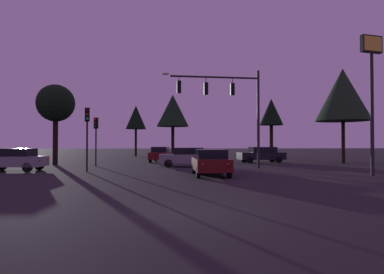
# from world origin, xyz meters

# --- Properties ---
(ground_plane) EXTENTS (168.00, 168.00, 0.00)m
(ground_plane) POSITION_xyz_m (0.00, 24.50, 0.00)
(ground_plane) COLOR black
(ground_plane) RESTS_ON ground
(traffic_signal_mast_arm) EXTENTS (7.35, 0.71, 7.36)m
(traffic_signal_mast_arm) POSITION_xyz_m (3.73, 15.05, 5.18)
(traffic_signal_mast_arm) COLOR #232326
(traffic_signal_mast_arm) RESTS_ON ground
(traffic_light_corner_left) EXTENTS (0.36, 0.38, 4.20)m
(traffic_light_corner_left) POSITION_xyz_m (-6.03, 12.80, 2.98)
(traffic_light_corner_left) COLOR #232326
(traffic_light_corner_left) RESTS_ON ground
(traffic_light_corner_right) EXTENTS (0.35, 0.38, 3.97)m
(traffic_light_corner_right) POSITION_xyz_m (-6.65, 18.14, 2.83)
(traffic_light_corner_right) COLOR #232326
(traffic_light_corner_right) RESTS_ON ground
(car_nearside_lane) EXTENTS (1.93, 4.09, 1.52)m
(car_nearside_lane) POSITION_xyz_m (1.72, 9.89, 0.79)
(car_nearside_lane) COLOR #4C0F0F
(car_nearside_lane) RESTS_ON ground
(car_crossing_left) EXTENTS (4.06, 2.10, 1.52)m
(car_crossing_left) POSITION_xyz_m (-11.02, 13.79, 0.79)
(car_crossing_left) COLOR gray
(car_crossing_left) RESTS_ON ground
(car_crossing_right) EXTENTS (4.38, 1.87, 1.52)m
(car_crossing_right) POSITION_xyz_m (0.74, 16.90, 0.79)
(car_crossing_right) COLOR gray
(car_crossing_right) RESTS_ON ground
(car_far_lane) EXTENTS (4.60, 2.21, 1.52)m
(car_far_lane) POSITION_xyz_m (8.18, 21.82, 0.80)
(car_far_lane) COLOR black
(car_far_lane) RESTS_ON ground
(car_parked_lot) EXTENTS (2.30, 4.82, 1.52)m
(car_parked_lot) POSITION_xyz_m (-1.52, 23.82, 0.80)
(car_parked_lot) COLOR #4C0F0F
(car_parked_lot) RESTS_ON ground
(store_sign_illuminated) EXTENTS (1.42, 0.55, 8.12)m
(store_sign_illuminated) POSITION_xyz_m (11.02, 9.10, 5.86)
(store_sign_illuminated) COLOR #232326
(store_sign_illuminated) RESTS_ON ground
(tree_behind_sign) EXTENTS (3.22, 3.22, 6.95)m
(tree_behind_sign) POSITION_xyz_m (-10.48, 19.94, 5.27)
(tree_behind_sign) COLOR black
(tree_behind_sign) RESTS_ON ground
(tree_left_far) EXTENTS (3.05, 3.05, 7.67)m
(tree_left_far) POSITION_xyz_m (12.54, 32.42, 5.85)
(tree_left_far) COLOR black
(tree_left_far) RESTS_ON ground
(tree_center_horizon) EXTENTS (2.93, 2.93, 7.30)m
(tree_center_horizon) POSITION_xyz_m (-5.45, 38.21, 5.56)
(tree_center_horizon) COLOR black
(tree_center_horizon) RESTS_ON ground
(tree_right_cluster) EXTENTS (4.07, 4.07, 8.04)m
(tree_right_cluster) POSITION_xyz_m (-0.22, 32.24, 5.98)
(tree_right_cluster) COLOR black
(tree_right_cluster) RESTS_ON ground
(tree_lot_edge) EXTENTS (4.93, 4.93, 8.87)m
(tree_lot_edge) POSITION_xyz_m (15.51, 20.35, 6.40)
(tree_lot_edge) COLOR black
(tree_lot_edge) RESTS_ON ground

